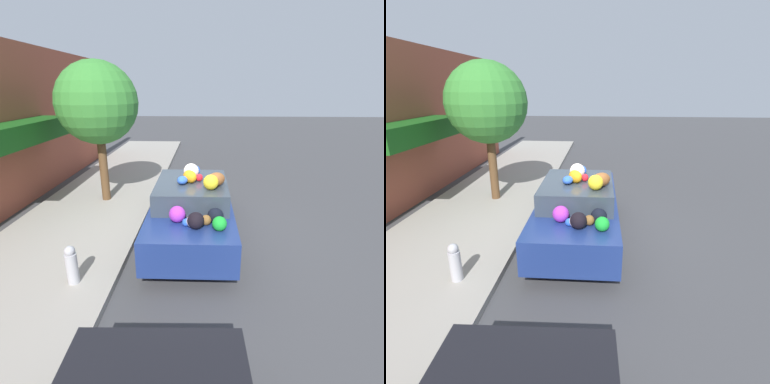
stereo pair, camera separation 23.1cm
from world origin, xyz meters
TOP-DOWN VIEW (x-y plane):
  - ground_plane at (0.00, 0.00)m, footprint 60.00×60.00m
  - sidewalk_curb at (0.00, 2.70)m, footprint 24.00×3.20m
  - street_tree at (1.92, 2.50)m, footprint 2.21×2.21m
  - fire_hydrant at (-2.11, 1.79)m, footprint 0.20×0.20m
  - art_car at (-0.05, -0.16)m, footprint 4.34×1.80m

SIDE VIEW (x-z plane):
  - ground_plane at x=0.00m, z-range 0.00..0.00m
  - sidewalk_curb at x=0.00m, z-range 0.00..0.13m
  - fire_hydrant at x=-2.11m, z-range 0.12..0.82m
  - art_car at x=-0.05m, z-range -0.12..1.59m
  - street_tree at x=1.92m, z-range 0.94..4.82m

